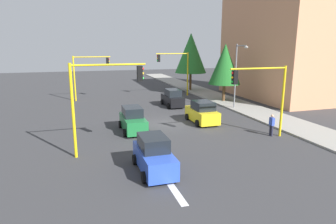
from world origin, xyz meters
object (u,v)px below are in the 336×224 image
(street_lamp_curbside, at_px, (238,69))
(traffic_signal_far_right, at_px, (89,69))
(car_yellow, at_px, (202,113))
(car_black, at_px, (173,98))
(tree_roadside_mid, at_px, (225,64))
(pedestrian_crossing, at_px, (272,124))
(traffic_signal_near_left, at_px, (262,88))
(car_blue, at_px, (154,155))
(traffic_signal_far_left, at_px, (176,66))
(car_green, at_px, (133,120))
(traffic_signal_near_right, at_px, (102,91))
(tree_roadside_far, at_px, (191,53))

(street_lamp_curbside, bearing_deg, traffic_signal_far_right, -124.92)
(traffic_signal_far_right, height_order, car_yellow, traffic_signal_far_right)
(street_lamp_curbside, xyz_separation_m, car_black, (-3.73, -6.05, -3.45))
(tree_roadside_mid, distance_m, pedestrian_crossing, 14.61)
(car_yellow, bearing_deg, traffic_signal_near_left, 22.10)
(car_blue, relative_size, pedestrian_crossing, 2.36)
(traffic_signal_far_right, distance_m, traffic_signal_far_left, 11.42)
(traffic_signal_near_left, height_order, car_green, traffic_signal_near_left)
(traffic_signal_far_right, relative_size, car_blue, 1.40)
(traffic_signal_near_right, height_order, car_black, traffic_signal_near_right)
(tree_roadside_mid, bearing_deg, traffic_signal_near_left, -17.26)
(car_blue, bearing_deg, pedestrian_crossing, 109.42)
(traffic_signal_far_right, relative_size, car_green, 1.34)
(street_lamp_curbside, bearing_deg, car_yellow, -54.74)
(traffic_signal_near_right, bearing_deg, pedestrian_crossing, 90.99)
(tree_roadside_far, relative_size, car_green, 2.09)
(traffic_signal_near_right, relative_size, car_green, 1.40)
(street_lamp_curbside, height_order, car_green, street_lamp_curbside)
(car_yellow, bearing_deg, car_black, -178.07)
(traffic_signal_far_right, xyz_separation_m, tree_roadside_far, (-4.00, 15.18, 1.75))
(pedestrian_crossing, bearing_deg, traffic_signal_near_right, -89.01)
(traffic_signal_far_right, height_order, car_blue, traffic_signal_far_right)
(traffic_signal_far_right, height_order, car_green, traffic_signal_far_right)
(traffic_signal_far_right, relative_size, tree_roadside_mid, 0.79)
(tree_roadside_far, bearing_deg, car_black, -30.80)
(traffic_signal_near_left, xyz_separation_m, traffic_signal_near_right, (-0.00, -11.37, 0.30))
(pedestrian_crossing, bearing_deg, street_lamp_curbside, 166.08)
(traffic_signal_near_right, height_order, car_yellow, traffic_signal_near_right)
(traffic_signal_far_left, height_order, pedestrian_crossing, traffic_signal_far_left)
(car_green, bearing_deg, pedestrian_crossing, 65.69)
(traffic_signal_near_left, height_order, car_blue, traffic_signal_near_left)
(car_black, bearing_deg, traffic_signal_near_left, 10.63)
(traffic_signal_far_left, height_order, tree_roadside_far, tree_roadside_far)
(traffic_signal_far_left, distance_m, pedestrian_crossing, 20.08)
(tree_roadside_far, bearing_deg, car_yellow, -18.24)
(traffic_signal_far_left, xyz_separation_m, street_lamp_curbside, (10.39, 3.47, 0.18))
(traffic_signal_near_left, bearing_deg, traffic_signal_far_left, 179.76)
(traffic_signal_near_right, xyz_separation_m, pedestrian_crossing, (-0.22, 12.59, -3.20))
(car_blue, distance_m, pedestrian_crossing, 10.85)
(traffic_signal_near_left, height_order, tree_roadside_far, tree_roadside_far)
(traffic_signal_near_left, xyz_separation_m, street_lamp_curbside, (-9.61, 3.55, 0.53))
(street_lamp_curbside, bearing_deg, tree_roadside_far, 178.81)
(traffic_signal_far_right, xyz_separation_m, car_green, (15.30, 2.64, -3.06))
(tree_roadside_far, bearing_deg, street_lamp_curbside, -1.19)
(traffic_signal_near_left, xyz_separation_m, car_yellow, (-5.52, -2.24, -2.92))
(traffic_signal_near_left, distance_m, car_black, 13.88)
(traffic_signal_near_left, xyz_separation_m, traffic_signal_far_left, (-20.00, 0.08, 0.35))
(traffic_signal_near_right, bearing_deg, tree_roadside_mid, 131.69)
(traffic_signal_near_left, relative_size, car_green, 1.29)
(pedestrian_crossing, bearing_deg, tree_roadside_far, 173.69)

